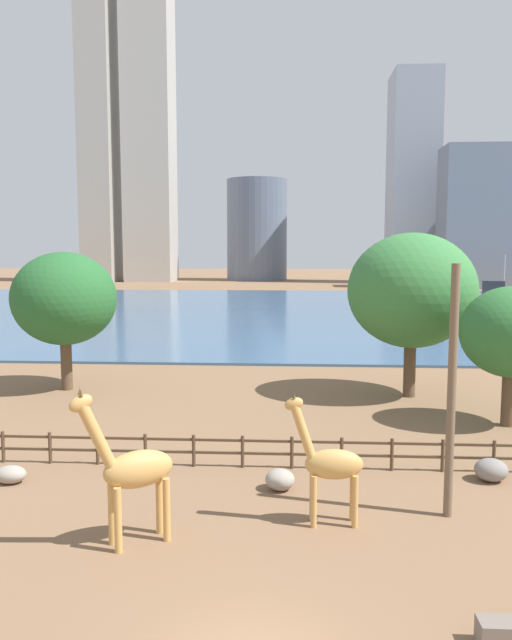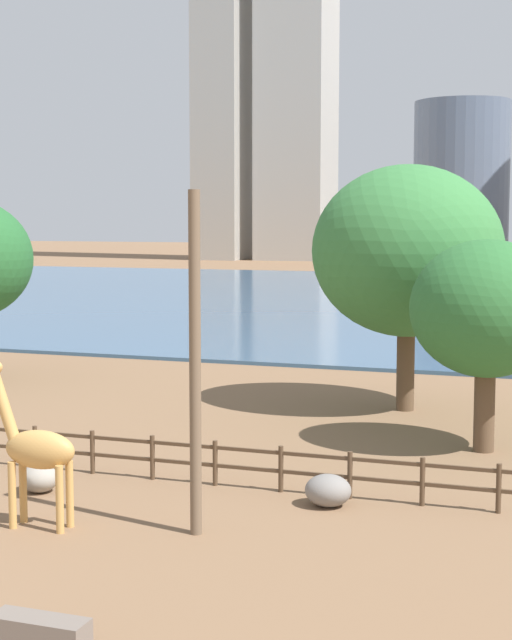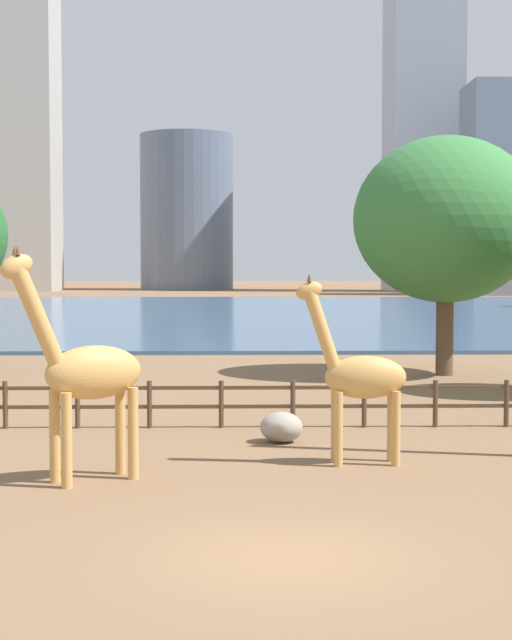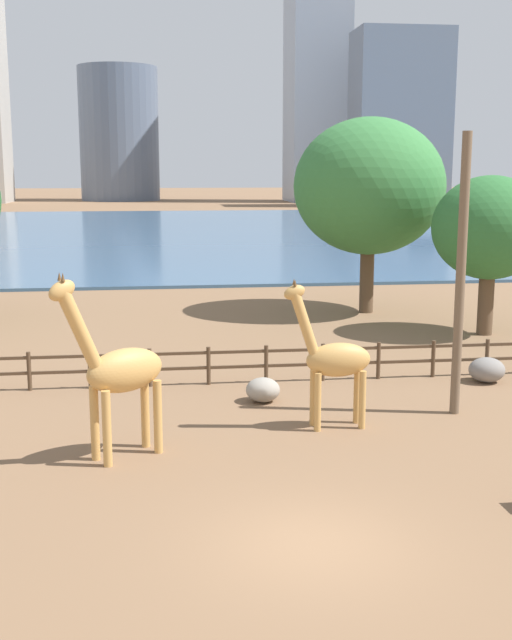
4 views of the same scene
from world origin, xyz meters
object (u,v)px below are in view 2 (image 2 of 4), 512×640
Objects in this scene: utility_pole at (195,365)px; feeding_trough at (40,634)px; tree_right_tall at (487,310)px; tree_center_broad at (407,251)px; boulder_near_fence at (39,478)px; boulder_small at (328,490)px; giraffe_tall at (35,448)px.

utility_pole is 7.83m from feeding_trough.
tree_center_broad is at bearing 121.93° from tree_right_tall.
boulder_near_fence is 10.28m from feeding_trough.
tree_center_broad reaches higher than feeding_trough.
boulder_small is 0.69× the size of feeding_trough.
giraffe_tall is 19.17m from tree_center_broad.
boulder_small is 9.31m from tree_right_tall.
utility_pole is at bearing -116.91° from tree_right_tall.
giraffe_tall reaches higher than boulder_small.
giraffe_tall is at bearing -107.81° from tree_center_broad.
giraffe_tall is 15.34m from tree_right_tall.
utility_pole reaches higher than boulder_small.
boulder_near_fence is 0.60× the size of feeding_trough.
utility_pole is 4.58× the size of feeding_trough.
boulder_near_fence is (-5.53, 1.89, -3.74)m from utility_pole.
boulder_near_fence is 17.76m from tree_center_broad.
giraffe_tall is 7.31m from feeding_trough.
tree_center_broad is 7.28m from tree_right_tall.
boulder_small is at bearing -87.51° from tree_center_broad.
utility_pole is at bearing -96.06° from tree_center_broad.
tree_right_tall is (11.08, 9.04, 4.27)m from boulder_near_fence.
boulder_small is 0.18× the size of tree_right_tall.
giraffe_tall is at bearing -59.29° from boulder_near_fence.
boulder_small is at bearing 76.22° from feeding_trough.
boulder_small is 10.40m from feeding_trough.
utility_pole is at bearing 89.31° from feeding_trough.
tree_center_broad is at bearing 85.48° from feeding_trough.
utility_pole reaches higher than giraffe_tall.
tree_right_tall is (5.63, 17.76, 4.35)m from feeding_trough.
feeding_trough is at bearing 119.78° from giraffe_tall.
utility_pole is 5.48m from boulder_small.
tree_center_broad reaches higher than tree_right_tall.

